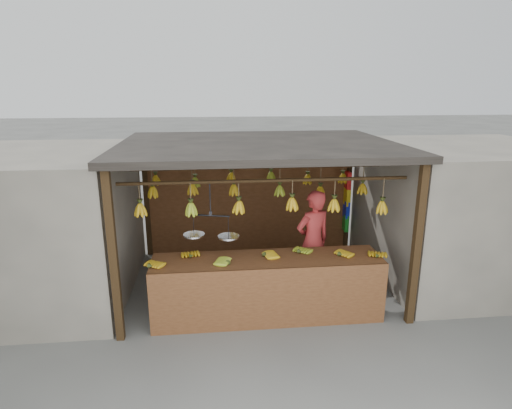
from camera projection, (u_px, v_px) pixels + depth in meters
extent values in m
plane|color=#5B5B57|center=(258.00, 282.00, 7.33)|extent=(80.00, 80.00, 0.00)
cube|color=black|center=(114.00, 259.00, 5.38)|extent=(0.10, 0.10, 2.30)
cube|color=black|center=(417.00, 246.00, 5.79)|extent=(0.10, 0.10, 2.30)
cube|color=black|center=(147.00, 198.00, 8.26)|extent=(0.10, 0.10, 2.30)
cube|color=black|center=(348.00, 193.00, 8.67)|extent=(0.10, 0.10, 2.30)
cube|color=black|center=(258.00, 145.00, 6.70)|extent=(4.30, 3.30, 0.10)
cylinder|color=black|center=(266.00, 181.00, 5.84)|extent=(4.00, 0.05, 0.05)
cylinder|color=black|center=(258.00, 167.00, 6.80)|extent=(4.00, 0.05, 0.05)
cylinder|color=black|center=(252.00, 157.00, 7.75)|extent=(4.00, 0.05, 0.05)
cube|color=brown|center=(250.00, 208.00, 8.53)|extent=(4.00, 0.06, 1.80)
cube|color=slate|center=(29.00, 225.00, 6.66)|extent=(3.00, 3.00, 2.30)
cube|color=slate|center=(464.00, 212.00, 7.39)|extent=(3.00, 3.00, 2.30)
cube|color=brown|center=(267.00, 261.00, 6.05)|extent=(3.26, 0.72, 0.08)
cube|color=brown|center=(271.00, 299.00, 5.81)|extent=(3.26, 0.04, 0.90)
cube|color=black|center=(157.00, 306.00, 5.72)|extent=(0.07, 0.07, 0.82)
cube|color=black|center=(377.00, 294.00, 6.03)|extent=(0.07, 0.07, 0.82)
cube|color=black|center=(162.00, 285.00, 6.32)|extent=(0.07, 0.07, 0.82)
cube|color=black|center=(362.00, 276.00, 6.63)|extent=(0.07, 0.07, 0.82)
ellipsoid|color=#C29414|center=(151.00, 267.00, 5.68)|extent=(0.28, 0.30, 0.06)
ellipsoid|color=#C29414|center=(191.00, 256.00, 6.02)|extent=(0.22, 0.27, 0.06)
ellipsoid|color=#92A523|center=(229.00, 262.00, 5.83)|extent=(0.29, 0.25, 0.06)
ellipsoid|color=#C29414|center=(265.00, 256.00, 6.05)|extent=(0.28, 0.23, 0.06)
ellipsoid|color=#92A523|center=(300.00, 252.00, 6.18)|extent=(0.29, 0.30, 0.06)
ellipsoid|color=#C29414|center=(341.00, 255.00, 6.07)|extent=(0.30, 0.29, 0.06)
ellipsoid|color=#C29414|center=(378.00, 256.00, 6.02)|extent=(0.25, 0.29, 0.06)
ellipsoid|color=#C29414|center=(140.00, 210.00, 5.79)|extent=(0.16, 0.16, 0.28)
ellipsoid|color=#92A523|center=(191.00, 209.00, 5.81)|extent=(0.16, 0.16, 0.28)
ellipsoid|color=#C29414|center=(239.00, 207.00, 5.94)|extent=(0.16, 0.16, 0.28)
ellipsoid|color=#C29414|center=(292.00, 204.00, 5.95)|extent=(0.16, 0.16, 0.28)
ellipsoid|color=#C29414|center=(334.00, 205.00, 6.04)|extent=(0.16, 0.16, 0.28)
ellipsoid|color=#C29414|center=(382.00, 207.00, 6.09)|extent=(0.16, 0.16, 0.28)
ellipsoid|color=#C29414|center=(153.00, 192.00, 6.71)|extent=(0.16, 0.16, 0.28)
ellipsoid|color=#C29414|center=(192.00, 189.00, 6.82)|extent=(0.16, 0.16, 0.28)
ellipsoid|color=#C29414|center=(234.00, 190.00, 6.86)|extent=(0.16, 0.16, 0.28)
ellipsoid|color=#92A523|center=(280.00, 191.00, 6.96)|extent=(0.16, 0.16, 0.28)
ellipsoid|color=#C29414|center=(320.00, 192.00, 7.01)|extent=(0.16, 0.16, 0.28)
ellipsoid|color=#C29414|center=(362.00, 189.00, 7.04)|extent=(0.16, 0.16, 0.28)
ellipsoid|color=#C29414|center=(156.00, 180.00, 7.67)|extent=(0.16, 0.16, 0.28)
ellipsoid|color=#92A523|center=(195.00, 182.00, 7.75)|extent=(0.16, 0.16, 0.28)
ellipsoid|color=#C29414|center=(231.00, 177.00, 7.79)|extent=(0.16, 0.16, 0.28)
ellipsoid|color=#92A523|center=(271.00, 177.00, 7.93)|extent=(0.16, 0.16, 0.28)
ellipsoid|color=#C29414|center=(307.00, 179.00, 7.93)|extent=(0.16, 0.16, 0.28)
ellipsoid|color=#C29414|center=(343.00, 178.00, 8.02)|extent=(0.16, 0.16, 0.28)
cylinder|color=black|center=(210.00, 199.00, 5.82)|extent=(0.02, 0.02, 0.47)
cylinder|color=black|center=(211.00, 216.00, 5.89)|extent=(0.53, 0.16, 0.02)
cylinder|color=silver|center=(194.00, 235.00, 6.00)|extent=(0.29, 0.29, 0.02)
cylinder|color=silver|center=(229.00, 237.00, 5.93)|extent=(0.29, 0.29, 0.02)
imported|color=#BF3333|center=(313.00, 241.00, 6.84)|extent=(0.72, 0.60, 1.69)
cube|color=red|center=(348.00, 180.00, 8.43)|extent=(0.08, 0.26, 0.34)
cube|color=yellow|center=(347.00, 197.00, 8.53)|extent=(0.08, 0.26, 0.34)
cube|color=#1426BF|center=(346.00, 209.00, 8.59)|extent=(0.08, 0.26, 0.34)
cube|color=#199926|center=(345.00, 222.00, 8.67)|extent=(0.08, 0.26, 0.34)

